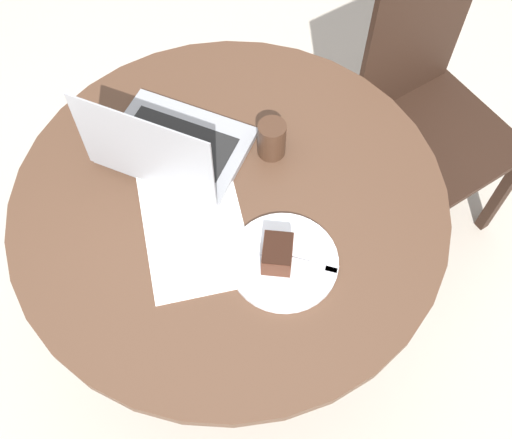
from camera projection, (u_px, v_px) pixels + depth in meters
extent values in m
plane|color=#B7AD9E|center=(238.00, 316.00, 2.06)|extent=(12.00, 12.00, 0.00)
cylinder|color=#4C3323|center=(238.00, 315.00, 2.05)|extent=(0.40, 0.40, 0.02)
cylinder|color=#4C3323|center=(234.00, 269.00, 1.73)|extent=(0.14, 0.14, 0.71)
cylinder|color=#4C3323|center=(229.00, 201.00, 1.41)|extent=(1.03, 1.03, 0.03)
cube|color=black|center=(440.00, 138.00, 1.88)|extent=(0.44, 0.44, 0.02)
cube|color=black|center=(416.00, 38.00, 1.74)|extent=(0.04, 0.39, 0.49)
cube|color=black|center=(502.00, 193.00, 2.05)|extent=(0.04, 0.04, 0.44)
cube|color=black|center=(416.00, 247.00, 1.94)|extent=(0.04, 0.04, 0.44)
cube|color=black|center=(427.00, 120.00, 2.21)|extent=(0.04, 0.04, 0.44)
cube|color=black|center=(344.00, 166.00, 2.11)|extent=(0.04, 0.04, 0.44)
cube|color=white|center=(191.00, 214.00, 1.38)|extent=(0.47, 0.37, 0.00)
cylinder|color=silver|center=(285.00, 261.00, 1.31)|extent=(0.24, 0.24, 0.01)
cube|color=#472619|center=(277.00, 254.00, 1.28)|extent=(0.10, 0.10, 0.05)
cube|color=black|center=(278.00, 248.00, 1.26)|extent=(0.10, 0.10, 0.00)
cube|color=silver|center=(299.00, 262.00, 1.30)|extent=(0.14, 0.11, 0.00)
cube|color=silver|center=(332.00, 270.00, 1.29)|extent=(0.04, 0.04, 0.00)
cylinder|color=#3D2619|center=(272.00, 139.00, 1.43)|extent=(0.07, 0.07, 0.10)
cube|color=gray|center=(177.00, 145.00, 1.47)|extent=(0.41, 0.38, 0.02)
cube|color=black|center=(177.00, 143.00, 1.46)|extent=(0.31, 0.26, 0.00)
cube|color=gray|center=(145.00, 153.00, 1.30)|extent=(0.29, 0.17, 0.23)
cube|color=black|center=(145.00, 151.00, 1.30)|extent=(0.27, 0.16, 0.21)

